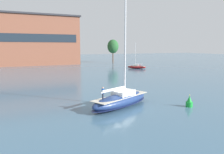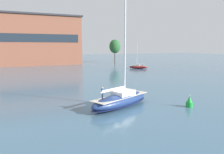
{
  "view_description": "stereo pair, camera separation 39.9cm",
  "coord_description": "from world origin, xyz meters",
  "px_view_note": "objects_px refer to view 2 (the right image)",
  "views": [
    {
      "loc": [
        -13.66,
        -26.71,
        8.44
      ],
      "look_at": [
        0.0,
        3.0,
        3.85
      ],
      "focal_mm": 35.0,
      "sensor_mm": 36.0,
      "label": 1
    },
    {
      "loc": [
        -13.3,
        -26.87,
        8.44
      ],
      "look_at": [
        0.0,
        3.0,
        3.85
      ],
      "focal_mm": 35.0,
      "sensor_mm": 36.0,
      "label": 2
    }
  ],
  "objects_px": {
    "tree_shore_left": "(115,46)",
    "sailboat_main": "(121,99)",
    "sailboat_moored_mid_channel": "(138,67)",
    "channel_buoy": "(189,102)"
  },
  "relations": [
    {
      "from": "sailboat_main",
      "to": "sailboat_moored_mid_channel",
      "type": "relative_size",
      "value": 1.54
    },
    {
      "from": "tree_shore_left",
      "to": "sailboat_moored_mid_channel",
      "type": "relative_size",
      "value": 1.21
    },
    {
      "from": "sailboat_moored_mid_channel",
      "to": "sailboat_main",
      "type": "bearing_deg",
      "value": -123.36
    },
    {
      "from": "tree_shore_left",
      "to": "sailboat_main",
      "type": "relative_size",
      "value": 0.79
    },
    {
      "from": "tree_shore_left",
      "to": "channel_buoy",
      "type": "xyz_separation_m",
      "value": [
        -26.1,
        -81.61,
        -7.73
      ]
    },
    {
      "from": "tree_shore_left",
      "to": "sailboat_moored_mid_channel",
      "type": "bearing_deg",
      "value": -99.01
    },
    {
      "from": "tree_shore_left",
      "to": "sailboat_moored_mid_channel",
      "type": "distance_m",
      "value": 33.79
    },
    {
      "from": "tree_shore_left",
      "to": "channel_buoy",
      "type": "bearing_deg",
      "value": -107.73
    },
    {
      "from": "sailboat_main",
      "to": "sailboat_moored_mid_channel",
      "type": "distance_m",
      "value": 53.91
    },
    {
      "from": "tree_shore_left",
      "to": "sailboat_moored_mid_channel",
      "type": "height_order",
      "value": "tree_shore_left"
    }
  ]
}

